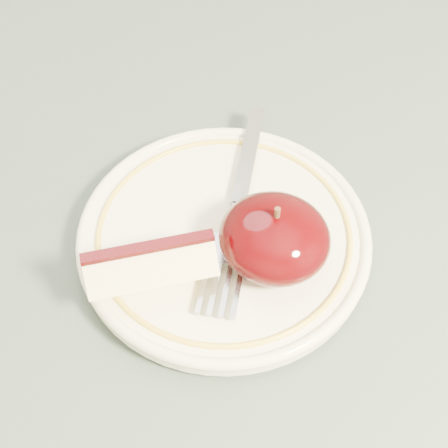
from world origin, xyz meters
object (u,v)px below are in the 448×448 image
(table, at_px, (227,268))
(apple_half, at_px, (275,238))
(plate, at_px, (224,235))
(fork, at_px, (238,206))

(table, relative_size, apple_half, 11.68)
(plate, bearing_deg, apple_half, -11.53)
(apple_half, relative_size, fork, 0.38)
(plate, distance_m, apple_half, 0.05)
(table, height_order, apple_half, apple_half)
(table, relative_size, plate, 4.17)
(plate, bearing_deg, fork, 84.90)
(apple_half, distance_m, fork, 0.05)
(plate, xyz_separation_m, apple_half, (0.04, -0.01, 0.03))
(apple_half, xyz_separation_m, fork, (-0.04, 0.03, -0.02))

